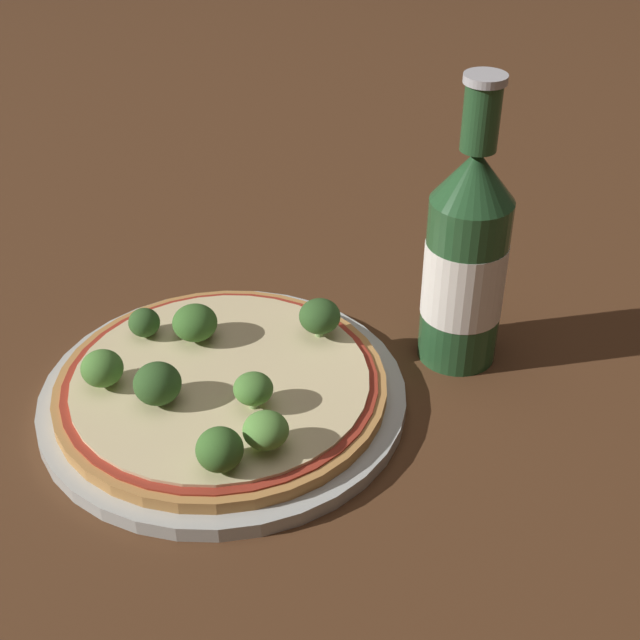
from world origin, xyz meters
TOP-DOWN VIEW (x-y plane):
  - ground_plane at (0.00, 0.00)m, footprint 3.00×3.00m
  - plate at (0.01, -0.03)m, footprint 0.28×0.28m
  - pizza at (0.01, -0.03)m, footprint 0.25×0.25m
  - broccoli_floret_0 at (0.04, -0.06)m, footprint 0.03×0.03m
  - broccoli_floret_1 at (0.09, 0.02)m, footprint 0.03×0.03m
  - broccoli_floret_2 at (-0.01, 0.02)m, footprint 0.04×0.04m
  - broccoli_floret_3 at (-0.05, 0.03)m, footprint 0.03×0.03m
  - broccoli_floret_4 at (-0.07, -0.03)m, footprint 0.03×0.03m
  - broccoli_floret_5 at (0.05, -0.11)m, footprint 0.03×0.03m
  - broccoli_floret_6 at (0.02, -0.12)m, footprint 0.03×0.03m
  - broccoli_floret_7 at (-0.03, -0.05)m, footprint 0.04×0.04m
  - beer_bottle at (0.21, 0.03)m, footprint 0.07×0.07m

SIDE VIEW (x-z plane):
  - ground_plane at x=0.00m, z-range 0.00..0.00m
  - plate at x=0.01m, z-range 0.00..0.01m
  - pizza at x=0.01m, z-range 0.01..0.03m
  - broccoli_floret_3 at x=-0.05m, z-range 0.03..0.05m
  - broccoli_floret_4 at x=-0.07m, z-range 0.03..0.06m
  - broccoli_floret_2 at x=-0.01m, z-range 0.03..0.06m
  - broccoli_floret_6 at x=0.02m, z-range 0.03..0.06m
  - broccoli_floret_5 at x=0.05m, z-range 0.03..0.06m
  - broccoli_floret_7 at x=-0.03m, z-range 0.03..0.06m
  - broccoli_floret_0 at x=0.04m, z-range 0.03..0.06m
  - broccoli_floret_1 at x=0.09m, z-range 0.03..0.06m
  - beer_bottle at x=0.21m, z-range -0.03..0.21m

